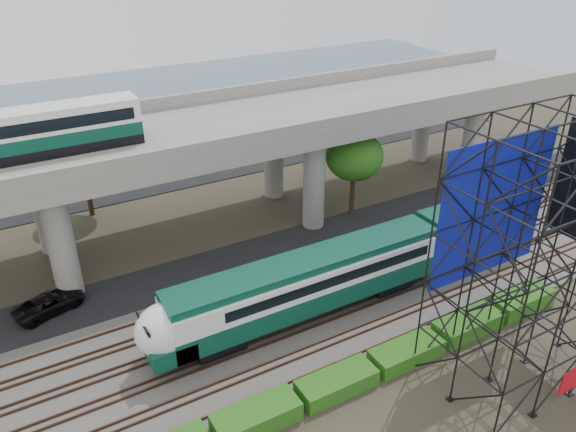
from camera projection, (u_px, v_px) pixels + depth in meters
ground at (283, 351)px, 34.23m from camera, size 140.00×140.00×0.00m
ballast_bed at (268, 331)px, 35.71m from camera, size 90.00×12.00×0.20m
service_road at (215, 268)px, 42.25m from camera, size 90.00×5.00×0.08m
parking_lot at (128, 164)px, 60.26m from camera, size 90.00×18.00×0.08m
harbor_water at (83, 110)px, 77.12m from camera, size 140.00×40.00×0.03m
rail_tracks at (268, 329)px, 35.63m from camera, size 90.00×9.52×0.16m
commuter_train at (337, 272)px, 36.68m from camera, size 29.30×3.06×4.30m
overpass at (171, 145)px, 42.35m from camera, size 80.00×12.00×12.40m
scaffold_tower at (533, 262)px, 29.23m from camera, size 9.36×6.36×15.00m
hedge_strip at (337, 382)px, 31.11m from camera, size 34.60×1.80×1.20m
trees at (122, 187)px, 41.95m from camera, size 40.94×16.94×7.69m
suv at (49, 303)px, 37.30m from camera, size 5.06×3.40×1.29m
parked_cars at (136, 158)px, 59.89m from camera, size 36.53×9.55×1.29m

